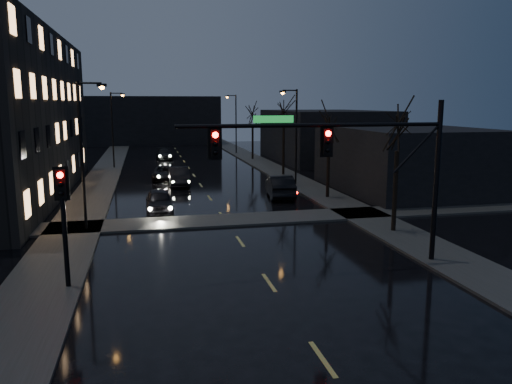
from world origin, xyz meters
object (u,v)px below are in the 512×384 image
oncoming_car_b (179,176)px  oncoming_car_d (164,154)px  oncoming_car_a (159,201)px  oncoming_car_c (165,173)px  lead_car (280,186)px

oncoming_car_b → oncoming_car_d: bearing=91.9°
oncoming_car_a → oncoming_car_c: oncoming_car_a is taller
oncoming_car_c → lead_car: 13.11m
oncoming_car_b → oncoming_car_a: bearing=-100.1°
oncoming_car_b → oncoming_car_d: size_ratio=1.03×
oncoming_car_b → oncoming_car_d: oncoming_car_b is taller
oncoming_car_a → oncoming_car_c: size_ratio=0.91×
oncoming_car_b → lead_car: size_ratio=0.95×
oncoming_car_c → oncoming_car_d: 17.29m
oncoming_car_a → oncoming_car_b: size_ratio=0.89×
oncoming_car_a → oncoming_car_d: 30.87m
oncoming_car_b → oncoming_car_d: (-0.41, 20.66, -0.11)m
oncoming_car_d → oncoming_car_a: bearing=-95.6°
oncoming_car_b → lead_car: (6.93, -7.02, 0.04)m
oncoming_car_c → oncoming_car_d: oncoming_car_d is taller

